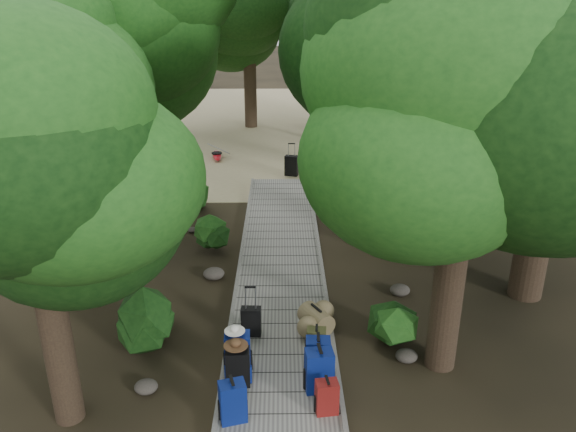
{
  "coord_description": "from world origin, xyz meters",
  "views": [
    {
      "loc": [
        0.04,
        -11.28,
        6.06
      ],
      "look_at": [
        0.18,
        1.39,
        1.0
      ],
      "focal_mm": 35.0,
      "sensor_mm": 36.0,
      "label": 1
    }
  ],
  "objects_px": {
    "backpack_left_b": "(238,365)",
    "kayak": "(217,154)",
    "sun_lounger": "(360,149)",
    "duffel_right_khaki": "(316,319)",
    "backpack_right_d": "(316,340)",
    "backpack_right_b": "(319,369)",
    "backpack_left_a": "(233,400)",
    "suitcase_on_boardwalk": "(251,321)",
    "backpack_left_c": "(238,351)",
    "lone_suitcase_on_sand": "(292,166)",
    "backpack_right_c": "(318,354)",
    "backpack_right_a": "(327,395)"
  },
  "relations": [
    {
      "from": "backpack_left_a",
      "to": "backpack_right_b",
      "type": "xyz_separation_m",
      "value": [
        1.32,
        0.68,
        0.03
      ]
    },
    {
      "from": "backpack_left_b",
      "to": "kayak",
      "type": "relative_size",
      "value": 0.24
    },
    {
      "from": "backpack_right_c",
      "to": "backpack_left_b",
      "type": "bearing_deg",
      "value": -165.01
    },
    {
      "from": "kayak",
      "to": "sun_lounger",
      "type": "bearing_deg",
      "value": -6.17
    },
    {
      "from": "sun_lounger",
      "to": "backpack_left_b",
      "type": "bearing_deg",
      "value": -128.61
    },
    {
      "from": "backpack_right_d",
      "to": "backpack_right_a",
      "type": "bearing_deg",
      "value": -82.23
    },
    {
      "from": "backpack_right_b",
      "to": "lone_suitcase_on_sand",
      "type": "relative_size",
      "value": 1.11
    },
    {
      "from": "backpack_right_c",
      "to": "suitcase_on_boardwalk",
      "type": "height_order",
      "value": "backpack_right_c"
    },
    {
      "from": "lone_suitcase_on_sand",
      "to": "backpack_right_d",
      "type": "bearing_deg",
      "value": -72.07
    },
    {
      "from": "backpack_right_c",
      "to": "suitcase_on_boardwalk",
      "type": "xyz_separation_m",
      "value": [
        -1.17,
        1.11,
        -0.07
      ]
    },
    {
      "from": "backpack_left_c",
      "to": "backpack_right_c",
      "type": "height_order",
      "value": "backpack_left_c"
    },
    {
      "from": "backpack_right_d",
      "to": "sun_lounger",
      "type": "distance_m",
      "value": 13.44
    },
    {
      "from": "backpack_right_a",
      "to": "backpack_right_c",
      "type": "xyz_separation_m",
      "value": [
        -0.07,
        0.98,
        0.05
      ]
    },
    {
      "from": "duffel_right_khaki",
      "to": "kayak",
      "type": "bearing_deg",
      "value": 75.04
    },
    {
      "from": "backpack_right_c",
      "to": "sun_lounger",
      "type": "relative_size",
      "value": 0.43
    },
    {
      "from": "backpack_left_b",
      "to": "suitcase_on_boardwalk",
      "type": "distance_m",
      "value": 1.42
    },
    {
      "from": "backpack_left_c",
      "to": "duffel_right_khaki",
      "type": "height_order",
      "value": "backpack_left_c"
    },
    {
      "from": "backpack_right_d",
      "to": "lone_suitcase_on_sand",
      "type": "xyz_separation_m",
      "value": [
        -0.26,
        10.68,
        -0.0
      ]
    },
    {
      "from": "backpack_left_b",
      "to": "backpack_left_c",
      "type": "relative_size",
      "value": 0.91
    },
    {
      "from": "backpack_right_a",
      "to": "lone_suitcase_on_sand",
      "type": "xyz_separation_m",
      "value": [
        -0.32,
        12.2,
        -0.04
      ]
    },
    {
      "from": "backpack_right_d",
      "to": "duffel_right_khaki",
      "type": "xyz_separation_m",
      "value": [
        0.04,
        0.74,
        -0.04
      ]
    },
    {
      "from": "backpack_left_b",
      "to": "backpack_right_b",
      "type": "bearing_deg",
      "value": -9.27
    },
    {
      "from": "suitcase_on_boardwalk",
      "to": "lone_suitcase_on_sand",
      "type": "relative_size",
      "value": 0.79
    },
    {
      "from": "backpack_left_c",
      "to": "lone_suitcase_on_sand",
      "type": "relative_size",
      "value": 1.11
    },
    {
      "from": "duffel_right_khaki",
      "to": "backpack_right_d",
      "type": "bearing_deg",
      "value": -122.49
    },
    {
      "from": "suitcase_on_boardwalk",
      "to": "sun_lounger",
      "type": "distance_m",
      "value": 13.16
    },
    {
      "from": "duffel_right_khaki",
      "to": "kayak",
      "type": "distance_m",
      "value": 12.6
    },
    {
      "from": "backpack_left_a",
      "to": "kayak",
      "type": "relative_size",
      "value": 0.24
    },
    {
      "from": "backpack_left_a",
      "to": "backpack_right_d",
      "type": "relative_size",
      "value": 1.4
    },
    {
      "from": "backpack_right_c",
      "to": "backpack_right_b",
      "type": "bearing_deg",
      "value": -88.95
    },
    {
      "from": "duffel_right_khaki",
      "to": "lone_suitcase_on_sand",
      "type": "relative_size",
      "value": 0.92
    },
    {
      "from": "backpack_left_b",
      "to": "backpack_right_d",
      "type": "bearing_deg",
      "value": 30.14
    },
    {
      "from": "backpack_right_c",
      "to": "backpack_right_d",
      "type": "distance_m",
      "value": 0.55
    },
    {
      "from": "backpack_left_c",
      "to": "backpack_right_b",
      "type": "relative_size",
      "value": 0.99
    },
    {
      "from": "lone_suitcase_on_sand",
      "to": "sun_lounger",
      "type": "relative_size",
      "value": 0.44
    },
    {
      "from": "duffel_right_khaki",
      "to": "lone_suitcase_on_sand",
      "type": "bearing_deg",
      "value": 62.12
    },
    {
      "from": "duffel_right_khaki",
      "to": "backpack_left_c",
      "type": "bearing_deg",
      "value": -167.72
    },
    {
      "from": "lone_suitcase_on_sand",
      "to": "sun_lounger",
      "type": "distance_m",
      "value": 3.73
    },
    {
      "from": "backpack_right_a",
      "to": "backpack_right_b",
      "type": "xyz_separation_m",
      "value": [
        -0.08,
        0.52,
        0.1
      ]
    },
    {
      "from": "lone_suitcase_on_sand",
      "to": "kayak",
      "type": "distance_m",
      "value": 3.66
    },
    {
      "from": "backpack_left_c",
      "to": "kayak",
      "type": "distance_m",
      "value": 13.55
    },
    {
      "from": "backpack_right_c",
      "to": "sun_lounger",
      "type": "distance_m",
      "value": 13.97
    },
    {
      "from": "backpack_left_b",
      "to": "kayak",
      "type": "distance_m",
      "value": 13.89
    },
    {
      "from": "kayak",
      "to": "suitcase_on_boardwalk",
      "type": "bearing_deg",
      "value": -89.94
    },
    {
      "from": "backpack_left_a",
      "to": "backpack_left_b",
      "type": "distance_m",
      "value": 0.83
    },
    {
      "from": "backpack_left_b",
      "to": "backpack_right_b",
      "type": "xyz_separation_m",
      "value": [
        1.3,
        -0.15,
        0.04
      ]
    },
    {
      "from": "backpack_left_a",
      "to": "backpack_right_a",
      "type": "distance_m",
      "value": 1.41
    },
    {
      "from": "backpack_right_c",
      "to": "kayak",
      "type": "distance_m",
      "value": 13.83
    },
    {
      "from": "backpack_right_d",
      "to": "duffel_right_khaki",
      "type": "bearing_deg",
      "value": 92.28
    },
    {
      "from": "duffel_right_khaki",
      "to": "sun_lounger",
      "type": "relative_size",
      "value": 0.4
    }
  ]
}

